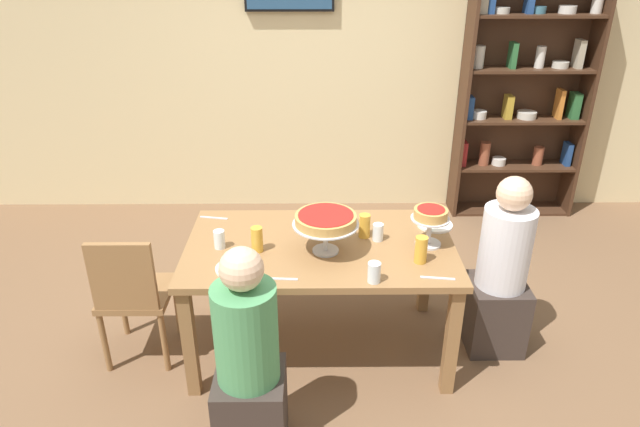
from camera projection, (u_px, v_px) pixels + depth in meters
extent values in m
plane|color=brown|center=(320.00, 345.00, 3.59)|extent=(12.00, 12.00, 0.00)
cube|color=beige|center=(318.00, 57.00, 4.94)|extent=(8.00, 0.12, 2.80)
cube|color=olive|center=(320.00, 247.00, 3.27)|extent=(1.56, 0.91, 0.04)
cube|color=olive|center=(189.00, 343.00, 3.07)|extent=(0.07, 0.07, 0.70)
cube|color=olive|center=(452.00, 341.00, 3.08)|extent=(0.07, 0.07, 0.70)
cube|color=olive|center=(213.00, 266.00, 3.78)|extent=(0.07, 0.07, 0.70)
cube|color=olive|center=(426.00, 265.00, 3.79)|extent=(0.07, 0.07, 0.70)
cube|color=#422819|center=(464.00, 96.00, 4.89)|extent=(0.03, 0.30, 2.20)
cube|color=#422819|center=(586.00, 96.00, 4.90)|extent=(0.03, 0.30, 2.20)
cube|color=#422819|center=(519.00, 92.00, 5.02)|extent=(1.10, 0.02, 2.20)
cube|color=#422819|center=(506.00, 209.00, 5.37)|extent=(1.04, 0.28, 0.02)
cube|color=#422819|center=(513.00, 166.00, 5.18)|extent=(1.04, 0.28, 0.02)
cube|color=#422819|center=(521.00, 119.00, 4.98)|extent=(1.04, 0.28, 0.02)
cube|color=#422819|center=(529.00, 69.00, 4.79)|extent=(1.04, 0.28, 0.02)
cube|color=#422819|center=(538.00, 15.00, 4.60)|extent=(1.04, 0.28, 0.02)
cube|color=maroon|center=(463.00, 153.00, 5.12)|extent=(0.04, 0.13, 0.22)
cylinder|color=brown|center=(485.00, 154.00, 5.12)|extent=(0.09, 0.09, 0.21)
cylinder|color=silver|center=(499.00, 161.00, 5.16)|extent=(0.12, 0.12, 0.06)
cylinder|color=brown|center=(538.00, 156.00, 5.14)|extent=(0.09, 0.09, 0.17)
cube|color=navy|center=(567.00, 154.00, 5.13)|extent=(0.05, 0.13, 0.21)
cube|color=navy|center=(469.00, 107.00, 4.93)|extent=(0.05, 0.13, 0.20)
cylinder|color=silver|center=(479.00, 114.00, 4.96)|extent=(0.13, 0.13, 0.07)
cube|color=#B7932D|center=(508.00, 107.00, 4.93)|extent=(0.06, 0.12, 0.20)
cylinder|color=beige|center=(527.00, 115.00, 4.97)|extent=(0.17, 0.17, 0.06)
cube|color=orange|center=(559.00, 104.00, 4.93)|extent=(0.04, 0.13, 0.25)
cube|color=#2D6B38|center=(574.00, 105.00, 4.93)|extent=(0.07, 0.13, 0.22)
cylinder|color=beige|center=(478.00, 57.00, 4.74)|extent=(0.10, 0.10, 0.19)
cube|color=#2D6B38|center=(513.00, 55.00, 4.74)|extent=(0.04, 0.13, 0.21)
cylinder|color=silver|center=(540.00, 57.00, 4.75)|extent=(0.08, 0.08, 0.18)
cylinder|color=beige|center=(560.00, 65.00, 4.78)|extent=(0.14, 0.14, 0.05)
cube|color=#B2A88E|center=(579.00, 54.00, 4.74)|extent=(0.05, 0.13, 0.23)
cylinder|color=beige|center=(502.00, 10.00, 4.58)|extent=(0.13, 0.13, 0.05)
cylinder|color=#3D7084|center=(539.00, 10.00, 4.58)|extent=(0.12, 0.12, 0.06)
cylinder|color=silver|center=(567.00, 9.00, 4.58)|extent=(0.14, 0.14, 0.06)
cylinder|color=silver|center=(597.00, 5.00, 4.57)|extent=(0.09, 0.09, 0.12)
cube|color=#382D28|center=(252.00, 411.00, 2.79)|extent=(0.34, 0.34, 0.45)
cylinder|color=#4C935B|center=(246.00, 334.00, 2.58)|extent=(0.30, 0.30, 0.50)
sphere|color=beige|center=(241.00, 269.00, 2.43)|extent=(0.20, 0.20, 0.20)
cube|color=#382D28|center=(494.00, 314.00, 3.51)|extent=(0.34, 0.34, 0.45)
cylinder|color=silver|center=(505.00, 248.00, 3.30)|extent=(0.30, 0.30, 0.50)
sphere|color=beige|center=(514.00, 194.00, 3.15)|extent=(0.20, 0.20, 0.20)
cube|color=olive|center=(137.00, 293.00, 3.35)|extent=(0.40, 0.40, 0.04)
cube|color=olive|center=(122.00, 277.00, 3.09)|extent=(0.36, 0.04, 0.42)
cylinder|color=olive|center=(123.00, 307.00, 3.61)|extent=(0.04, 0.04, 0.41)
cylinder|color=olive|center=(177.00, 307.00, 3.61)|extent=(0.04, 0.04, 0.41)
cylinder|color=olive|center=(105.00, 342.00, 3.30)|extent=(0.04, 0.04, 0.41)
cylinder|color=olive|center=(164.00, 342.00, 3.30)|extent=(0.04, 0.04, 0.41)
cylinder|color=silver|center=(326.00, 250.00, 3.18)|extent=(0.15, 0.15, 0.01)
cylinder|color=silver|center=(326.00, 237.00, 3.15)|extent=(0.03, 0.03, 0.16)
cylinder|color=silver|center=(326.00, 224.00, 3.11)|extent=(0.37, 0.37, 0.01)
cylinder|color=tan|center=(326.00, 219.00, 3.10)|extent=(0.34, 0.34, 0.05)
cylinder|color=maroon|center=(326.00, 215.00, 3.09)|extent=(0.31, 0.31, 0.00)
cylinder|color=silver|center=(428.00, 244.00, 3.25)|extent=(0.15, 0.15, 0.01)
cylinder|color=silver|center=(429.00, 231.00, 3.22)|extent=(0.03, 0.03, 0.15)
cylinder|color=silver|center=(430.00, 219.00, 3.18)|extent=(0.22, 0.22, 0.01)
cylinder|color=tan|center=(431.00, 214.00, 3.17)|extent=(0.19, 0.19, 0.05)
cylinder|color=maroon|center=(431.00, 209.00, 3.16)|extent=(0.16, 0.16, 0.00)
cylinder|color=white|center=(332.00, 216.00, 3.58)|extent=(0.26, 0.26, 0.01)
sphere|color=#2D7028|center=(330.00, 213.00, 3.55)|extent=(0.04, 0.04, 0.04)
sphere|color=#2D7028|center=(335.00, 214.00, 3.51)|extent=(0.06, 0.06, 0.06)
cylinder|color=white|center=(435.00, 225.00, 3.47)|extent=(0.22, 0.22, 0.01)
sphere|color=#2D7028|center=(428.00, 219.00, 3.47)|extent=(0.05, 0.05, 0.05)
sphere|color=#2D7028|center=(431.00, 224.00, 3.42)|extent=(0.04, 0.04, 0.04)
cylinder|color=white|center=(236.00, 268.00, 3.01)|extent=(0.22, 0.22, 0.01)
sphere|color=#2D7028|center=(235.00, 263.00, 3.01)|extent=(0.04, 0.04, 0.04)
sphere|color=#2D7028|center=(230.00, 263.00, 3.00)|extent=(0.05, 0.05, 0.05)
sphere|color=#2D7028|center=(235.00, 262.00, 2.99)|extent=(0.06, 0.06, 0.06)
cylinder|color=gold|center=(364.00, 226.00, 3.31)|extent=(0.07, 0.07, 0.14)
cylinder|color=gold|center=(257.00, 239.00, 3.16)|extent=(0.07, 0.07, 0.15)
cylinder|color=gold|center=(421.00, 250.00, 3.05)|extent=(0.07, 0.07, 0.15)
cylinder|color=white|center=(374.00, 272.00, 2.88)|extent=(0.07, 0.07, 0.11)
cylinder|color=white|center=(378.00, 232.00, 3.28)|extent=(0.06, 0.06, 0.10)
cylinder|color=white|center=(219.00, 239.00, 3.20)|extent=(0.06, 0.06, 0.11)
cube|color=silver|center=(214.00, 218.00, 3.56)|extent=(0.18, 0.05, 0.00)
cube|color=silver|center=(281.00, 279.00, 2.92)|extent=(0.18, 0.03, 0.00)
cube|color=silver|center=(438.00, 278.00, 2.93)|extent=(0.18, 0.04, 0.00)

